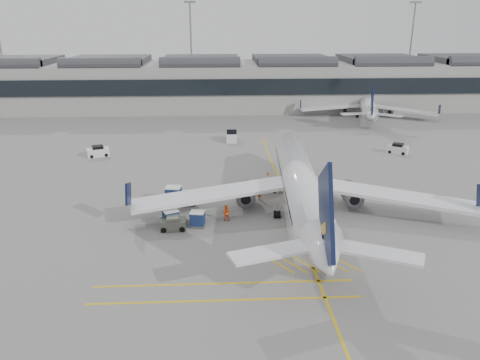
{
  "coord_description": "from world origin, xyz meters",
  "views": [
    {
      "loc": [
        1.58,
        -44.43,
        21.19
      ],
      "look_at": [
        4.06,
        5.08,
        4.0
      ],
      "focal_mm": 35.0,
      "sensor_mm": 36.0,
      "label": 1
    }
  ],
  "objects_px": {
    "ramp_agent_b": "(226,213)",
    "pushback_tug": "(173,224)",
    "airliner_main": "(300,184)",
    "ramp_agent_a": "(260,193)",
    "belt_loader": "(263,188)",
    "baggage_cart_a": "(197,218)"
  },
  "relations": [
    {
      "from": "ramp_agent_b",
      "to": "pushback_tug",
      "type": "height_order",
      "value": "ramp_agent_b"
    },
    {
      "from": "belt_loader",
      "to": "ramp_agent_a",
      "type": "relative_size",
      "value": 2.77
    },
    {
      "from": "belt_loader",
      "to": "baggage_cart_a",
      "type": "relative_size",
      "value": 2.42
    },
    {
      "from": "ramp_agent_a",
      "to": "airliner_main",
      "type": "bearing_deg",
      "value": -92.4
    },
    {
      "from": "ramp_agent_b",
      "to": "pushback_tug",
      "type": "distance_m",
      "value": 6.03
    },
    {
      "from": "ramp_agent_b",
      "to": "belt_loader",
      "type": "bearing_deg",
      "value": -116.16
    },
    {
      "from": "airliner_main",
      "to": "belt_loader",
      "type": "height_order",
      "value": "airliner_main"
    },
    {
      "from": "belt_loader",
      "to": "ramp_agent_b",
      "type": "relative_size",
      "value": 2.36
    },
    {
      "from": "airliner_main",
      "to": "pushback_tug",
      "type": "xyz_separation_m",
      "value": [
        -14.17,
        -4.22,
        -2.64
      ]
    },
    {
      "from": "airliner_main",
      "to": "belt_loader",
      "type": "distance_m",
      "value": 7.91
    },
    {
      "from": "belt_loader",
      "to": "ramp_agent_a",
      "type": "xyz_separation_m",
      "value": [
        -0.64,
        -2.46,
        0.28
      ]
    },
    {
      "from": "baggage_cart_a",
      "to": "airliner_main",
      "type": "bearing_deg",
      "value": 26.22
    },
    {
      "from": "ramp_agent_a",
      "to": "ramp_agent_b",
      "type": "distance_m",
      "value": 7.51
    },
    {
      "from": "baggage_cart_a",
      "to": "pushback_tug",
      "type": "height_order",
      "value": "baggage_cart_a"
    },
    {
      "from": "ramp_agent_a",
      "to": "ramp_agent_b",
      "type": "relative_size",
      "value": 0.85
    },
    {
      "from": "belt_loader",
      "to": "ramp_agent_a",
      "type": "distance_m",
      "value": 2.55
    },
    {
      "from": "ramp_agent_b",
      "to": "pushback_tug",
      "type": "relative_size",
      "value": 0.67
    },
    {
      "from": "ramp_agent_a",
      "to": "pushback_tug",
      "type": "distance_m",
      "value": 12.91
    },
    {
      "from": "ramp_agent_b",
      "to": "pushback_tug",
      "type": "xyz_separation_m",
      "value": [
        -5.66,
        -2.08,
        -0.26
      ]
    },
    {
      "from": "baggage_cart_a",
      "to": "pushback_tug",
      "type": "relative_size",
      "value": 0.66
    },
    {
      "from": "ramp_agent_a",
      "to": "ramp_agent_b",
      "type": "xyz_separation_m",
      "value": [
        -4.28,
        -6.16,
        0.14
      ]
    },
    {
      "from": "baggage_cart_a",
      "to": "ramp_agent_b",
      "type": "xyz_separation_m",
      "value": [
        3.1,
        1.41,
        0.02
      ]
    }
  ]
}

